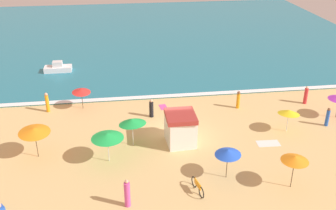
{
  "coord_description": "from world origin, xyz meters",
  "views": [
    {
      "loc": [
        -4.12,
        -26.92,
        15.34
      ],
      "look_at": [
        -0.02,
        2.89,
        0.8
      ],
      "focal_mm": 41.99,
      "sensor_mm": 36.0,
      "label": 1
    }
  ],
  "objects_px": {
    "beachgoer_5": "(127,194)",
    "beachgoer_6": "(47,102)",
    "parked_bicycle": "(198,186)",
    "small_boat_0": "(58,68)",
    "beach_umbrella_4": "(132,121)",
    "beach_umbrella_5": "(295,159)",
    "beach_umbrella_1": "(34,130)",
    "beachgoer_8": "(328,117)",
    "beachgoer_7": "(151,109)",
    "beach_umbrella_7": "(228,152)",
    "lifeguard_cabana": "(180,128)",
    "beach_umbrella_0": "(289,112)",
    "beach_umbrella_6": "(107,136)",
    "beach_umbrella_2": "(81,91)",
    "beachgoer_1": "(306,95)",
    "beachgoer_2": "(238,100)"
  },
  "relations": [
    {
      "from": "beach_umbrella_5",
      "to": "beachgoer_2",
      "type": "height_order",
      "value": "beach_umbrella_5"
    },
    {
      "from": "beach_umbrella_1",
      "to": "beach_umbrella_4",
      "type": "xyz_separation_m",
      "value": [
        6.73,
        0.68,
        -0.15
      ]
    },
    {
      "from": "beach_umbrella_0",
      "to": "beachgoer_2",
      "type": "bearing_deg",
      "value": 119.68
    },
    {
      "from": "beach_umbrella_4",
      "to": "parked_bicycle",
      "type": "xyz_separation_m",
      "value": [
        3.61,
        -6.04,
        -1.58
      ]
    },
    {
      "from": "beachgoer_5",
      "to": "beachgoer_7",
      "type": "relative_size",
      "value": 1.15
    },
    {
      "from": "lifeguard_cabana",
      "to": "beach_umbrella_7",
      "type": "distance_m",
      "value": 5.21
    },
    {
      "from": "beachgoer_1",
      "to": "beachgoer_2",
      "type": "xyz_separation_m",
      "value": [
        -6.29,
        -0.07,
        0.0
      ]
    },
    {
      "from": "beach_umbrella_0",
      "to": "beach_umbrella_6",
      "type": "xyz_separation_m",
      "value": [
        -13.87,
        -2.35,
        0.32
      ]
    },
    {
      "from": "beach_umbrella_0",
      "to": "beachgoer_5",
      "type": "height_order",
      "value": "beach_umbrella_0"
    },
    {
      "from": "parked_bicycle",
      "to": "small_boat_0",
      "type": "relative_size",
      "value": 0.62
    },
    {
      "from": "beach_umbrella_2",
      "to": "beachgoer_2",
      "type": "bearing_deg",
      "value": -7.36
    },
    {
      "from": "beach_umbrella_5",
      "to": "beachgoer_2",
      "type": "bearing_deg",
      "value": 89.92
    },
    {
      "from": "beach_umbrella_7",
      "to": "small_boat_0",
      "type": "height_order",
      "value": "beach_umbrella_7"
    },
    {
      "from": "beach_umbrella_5",
      "to": "small_boat_0",
      "type": "bearing_deg",
      "value": 126.56
    },
    {
      "from": "beach_umbrella_4",
      "to": "beach_umbrella_5",
      "type": "bearing_deg",
      "value": -33.91
    },
    {
      "from": "parked_bicycle",
      "to": "beachgoer_7",
      "type": "relative_size",
      "value": 1.11
    },
    {
      "from": "beach_umbrella_5",
      "to": "small_boat_0",
      "type": "relative_size",
      "value": 0.81
    },
    {
      "from": "beach_umbrella_6",
      "to": "parked_bicycle",
      "type": "height_order",
      "value": "beach_umbrella_6"
    },
    {
      "from": "beach_umbrella_2",
      "to": "beach_umbrella_7",
      "type": "distance_m",
      "value": 15.14
    },
    {
      "from": "beach_umbrella_7",
      "to": "beachgoer_7",
      "type": "bearing_deg",
      "value": 113.44
    },
    {
      "from": "beach_umbrella_6",
      "to": "beach_umbrella_5",
      "type": "bearing_deg",
      "value": -21.48
    },
    {
      "from": "lifeguard_cabana",
      "to": "parked_bicycle",
      "type": "bearing_deg",
      "value": -88.93
    },
    {
      "from": "beach_umbrella_2",
      "to": "beachgoer_1",
      "type": "height_order",
      "value": "beach_umbrella_2"
    },
    {
      "from": "beachgoer_8",
      "to": "small_boat_0",
      "type": "distance_m",
      "value": 27.53
    },
    {
      "from": "beach_umbrella_7",
      "to": "beachgoer_6",
      "type": "bearing_deg",
      "value": 138.4
    },
    {
      "from": "beach_umbrella_6",
      "to": "beachgoer_1",
      "type": "xyz_separation_m",
      "value": [
        17.58,
        6.96,
        -1.22
      ]
    },
    {
      "from": "beachgoer_1",
      "to": "small_boat_0",
      "type": "distance_m",
      "value": 25.56
    },
    {
      "from": "beachgoer_2",
      "to": "lifeguard_cabana",
      "type": "bearing_deg",
      "value": -139.43
    },
    {
      "from": "beachgoer_6",
      "to": "beachgoer_7",
      "type": "distance_m",
      "value": 9.04
    },
    {
      "from": "beachgoer_2",
      "to": "beachgoer_5",
      "type": "bearing_deg",
      "value": -131.05
    },
    {
      "from": "beach_umbrella_0",
      "to": "beach_umbrella_6",
      "type": "relative_size",
      "value": 0.75
    },
    {
      "from": "beach_umbrella_2",
      "to": "beachgoer_1",
      "type": "xyz_separation_m",
      "value": [
        19.85,
        -1.68,
        -0.91
      ]
    },
    {
      "from": "beachgoer_8",
      "to": "beach_umbrella_4",
      "type": "bearing_deg",
      "value": -176.98
    },
    {
      "from": "beach_umbrella_7",
      "to": "beachgoer_2",
      "type": "relative_size",
      "value": 1.34
    },
    {
      "from": "beachgoer_7",
      "to": "parked_bicycle",
      "type": "bearing_deg",
      "value": -80.0
    },
    {
      "from": "beach_umbrella_4",
      "to": "small_boat_0",
      "type": "distance_m",
      "value": 17.74
    },
    {
      "from": "beachgoer_5",
      "to": "beachgoer_7",
      "type": "distance_m",
      "value": 11.36
    },
    {
      "from": "beachgoer_1",
      "to": "beachgoer_2",
      "type": "height_order",
      "value": "beachgoer_1"
    },
    {
      "from": "lifeguard_cabana",
      "to": "beach_umbrella_4",
      "type": "bearing_deg",
      "value": 176.8
    },
    {
      "from": "beach_umbrella_0",
      "to": "beachgoer_5",
      "type": "relative_size",
      "value": 1.27
    },
    {
      "from": "beach_umbrella_2",
      "to": "small_boat_0",
      "type": "distance_m",
      "value": 10.04
    },
    {
      "from": "beach_umbrella_7",
      "to": "parked_bicycle",
      "type": "height_order",
      "value": "beach_umbrella_7"
    },
    {
      "from": "beach_umbrella_4",
      "to": "small_boat_0",
      "type": "relative_size",
      "value": 0.97
    },
    {
      "from": "beach_umbrella_0",
      "to": "beach_umbrella_5",
      "type": "xyz_separation_m",
      "value": [
        -2.6,
        -6.78,
        0.41
      ]
    },
    {
      "from": "lifeguard_cabana",
      "to": "beach_umbrella_6",
      "type": "relative_size",
      "value": 0.79
    },
    {
      "from": "beachgoer_5",
      "to": "beachgoer_6",
      "type": "bearing_deg",
      "value": 115.39
    },
    {
      "from": "lifeguard_cabana",
      "to": "small_boat_0",
      "type": "height_order",
      "value": "lifeguard_cabana"
    },
    {
      "from": "beachgoer_6",
      "to": "beachgoer_8",
      "type": "relative_size",
      "value": 1.13
    },
    {
      "from": "beach_umbrella_7",
      "to": "beachgoer_1",
      "type": "bearing_deg",
      "value": 44.47
    },
    {
      "from": "beach_umbrella_1",
      "to": "beach_umbrella_7",
      "type": "relative_size",
      "value": 1.3
    }
  ]
}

